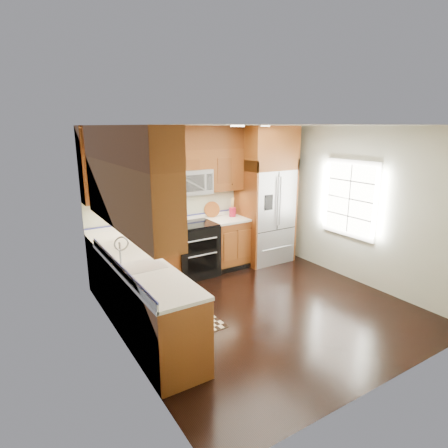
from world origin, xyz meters
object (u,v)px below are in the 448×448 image
refrigerator (266,195)px  knife_block (139,223)px  utensil_crock (233,210)px  range (194,250)px  rug (171,313)px

refrigerator → knife_block: (-2.48, 0.17, -0.25)m
refrigerator → utensil_crock: bearing=167.8°
knife_block → utensil_crock: bearing=-0.8°
range → utensil_crock: size_ratio=2.63×
range → rug: 1.53m
range → rug: bearing=-130.7°
utensil_crock → knife_block: bearing=179.2°
rug → knife_block: bearing=87.0°
rug → utensil_crock: 2.44m
knife_block → utensil_crock: size_ratio=0.75×
rug → refrigerator: bearing=21.1°
refrigerator → rug: bearing=-156.9°
refrigerator → rug: (-2.50, -1.07, -1.30)m
rug → knife_block: 1.62m
utensil_crock → rug: bearing=-146.6°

